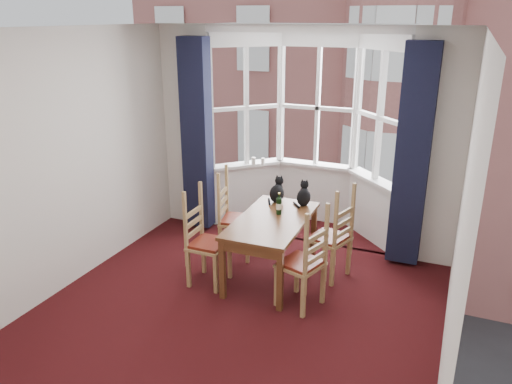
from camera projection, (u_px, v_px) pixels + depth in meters
The scene contains 22 objects.
floor at pixel (225, 326), 4.93m from camera, with size 4.50×4.50×0.00m, color black.
ceiling at pixel (218, 29), 3.99m from camera, with size 4.50×4.50×0.00m, color white.
wall_left at pixel (50, 168), 5.20m from camera, with size 4.50×4.50×0.00m, color silver.
wall_right at pixel (461, 228), 3.73m from camera, with size 4.50×4.50×0.00m, color silver.
wall_near at pixel (21, 332), 2.51m from camera, with size 4.00×4.00×0.00m, color silver.
wall_back_pier_left at pixel (189, 128), 7.02m from camera, with size 0.70×0.12×2.80m, color silver.
wall_back_pier_right at pixel (435, 152), 5.81m from camera, with size 0.70×0.12×2.80m, color silver.
bay_window at pixel (312, 131), 6.85m from camera, with size 2.76×0.94×2.80m.
curtain_left at pixel (197, 136), 6.80m from camera, with size 0.38×0.22×2.60m, color black.
curtain_right at pixel (412, 158), 5.75m from camera, with size 0.38×0.22×2.60m, color black.
dining_table at pixel (272, 226), 5.67m from camera, with size 0.78×1.42×0.73m.
chair_left_near at pixel (201, 244), 5.62m from camera, with size 0.40×0.42×0.92m.
chair_left_far at pixel (230, 220), 6.26m from camera, with size 0.47×0.49×0.92m.
chair_right_near at pixel (308, 267), 5.10m from camera, with size 0.51×0.52×0.92m.
chair_right_far at pixel (336, 241), 5.69m from camera, with size 0.51×0.52×0.92m.
cat_left at pixel (277, 192), 6.12m from camera, with size 0.17×0.24×0.33m.
cat_right at pixel (304, 196), 6.01m from camera, with size 0.21×0.26×0.32m.
wine_bottle at pixel (279, 205), 5.73m from camera, with size 0.07×0.07×0.26m.
candle_tall at pixel (254, 161), 7.17m from camera, with size 0.06×0.06×0.10m, color white.
candle_short at pixel (263, 161), 7.15m from camera, with size 0.06×0.06×0.10m, color white.
street at pixel (431, 150), 34.92m from camera, with size 80.00×80.00×0.00m, color #333335.
tenement_building at pixel (411, 57), 16.55m from camera, with size 18.40×7.80×15.20m.
Camera 1 is at (1.92, -3.75, 2.90)m, focal length 35.00 mm.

